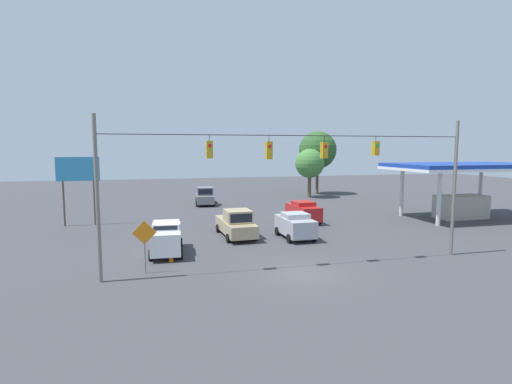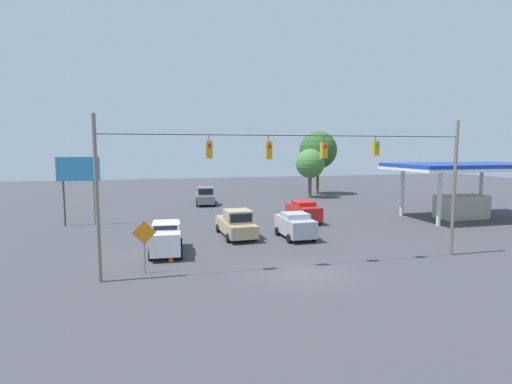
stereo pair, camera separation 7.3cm
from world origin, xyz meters
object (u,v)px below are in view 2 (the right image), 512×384
sedan_red_oncoming_far (303,211)px  tree_horizon_right (310,164)px  traffic_cone_third (168,234)px  gas_station (463,178)px  pickup_truck_tan_withflow_mid (236,224)px  traffic_cone_fourth (167,227)px  work_zone_sign (144,237)px  sedan_white_parked_shoulder (166,237)px  overhead_signal_span (295,176)px  tree_horizon_left (318,150)px  pickup_truck_grey_withflow_deep (205,196)px  sedan_silver_crossing_near (295,225)px  traffic_cone_nearest (171,255)px  traffic_cone_second (171,244)px  roadside_billboard (78,175)px

sedan_red_oncoming_far → tree_horizon_right: size_ratio=0.66×
traffic_cone_third → gas_station: 27.66m
pickup_truck_tan_withflow_mid → traffic_cone_third: 5.04m
traffic_cone_fourth → work_zone_sign: bearing=81.9°
sedan_white_parked_shoulder → traffic_cone_fourth: (-0.25, -6.65, -0.68)m
overhead_signal_span → work_zone_sign: overhead_signal_span is taller
sedan_white_parked_shoulder → overhead_signal_span: bearing=145.6°
tree_horizon_left → tree_horizon_right: tree_horizon_left is taller
overhead_signal_span → tree_horizon_left: tree_horizon_left is taller
traffic_cone_third → overhead_signal_span: bearing=127.3°
pickup_truck_grey_withflow_deep → work_zone_sign: bearing=75.8°
traffic_cone_third → tree_horizon_right: bearing=-133.0°
sedan_silver_crossing_near → tree_horizon_right: tree_horizon_right is taller
pickup_truck_tan_withflow_mid → tree_horizon_left: bearing=-124.7°
sedan_white_parked_shoulder → tree_horizon_right: (-19.74, -24.84, 3.54)m
pickup_truck_grey_withflow_deep → sedan_silver_crossing_near: (-4.20, 19.47, 0.02)m
pickup_truck_grey_withflow_deep → traffic_cone_nearest: (4.98, 23.46, -0.60)m
pickup_truck_tan_withflow_mid → traffic_cone_nearest: bearing=47.8°
traffic_cone_third → traffic_cone_second: bearing=91.0°
traffic_cone_nearest → traffic_cone_fourth: (-0.06, -8.60, 0.00)m
traffic_cone_fourth → sedan_red_oncoming_far: bearing=-174.1°
pickup_truck_tan_withflow_mid → overhead_signal_span: bearing=101.2°
sedan_white_parked_shoulder → traffic_cone_fourth: 6.69m
traffic_cone_second → work_zone_sign: (1.55, 4.68, 1.61)m
traffic_cone_third → roadside_billboard: size_ratio=0.13×
sedan_silver_crossing_near → tree_horizon_right: size_ratio=0.62×
pickup_truck_tan_withflow_mid → tree_horizon_left: 30.61m
sedan_white_parked_shoulder → pickup_truck_tan_withflow_mid: bearing=-145.4°
overhead_signal_span → gas_station: (-20.72, -10.88, -1.34)m
traffic_cone_fourth → gas_station: (-27.37, 0.49, 3.44)m
traffic_cone_second → tree_horizon_right: size_ratio=0.11×
overhead_signal_span → sedan_white_parked_shoulder: bearing=-34.4°
pickup_truck_tan_withflow_mid → sedan_white_parked_shoulder: (5.25, 3.62, 0.07)m
overhead_signal_span → gas_station: bearing=-152.3°
pickup_truck_grey_withflow_deep → traffic_cone_second: size_ratio=7.28×
overhead_signal_span → traffic_cone_fourth: bearing=-59.7°
pickup_truck_grey_withflow_deep → gas_station: gas_station is taller
traffic_cone_second → roadside_billboard: roadside_billboard is taller
traffic_cone_fourth → tree_horizon_left: size_ratio=0.08×
sedan_red_oncoming_far → pickup_truck_grey_withflow_deep: size_ratio=0.80×
gas_station → traffic_cone_fourth: bearing=-1.0°
pickup_truck_tan_withflow_mid → traffic_cone_nearest: pickup_truck_tan_withflow_mid is taller
pickup_truck_tan_withflow_mid → tree_horizon_right: tree_horizon_right is taller
overhead_signal_span → traffic_cone_third: 11.94m
pickup_truck_grey_withflow_deep → sedan_white_parked_shoulder: (5.17, 21.51, 0.07)m
gas_station → tree_horizon_left: bearing=-76.8°
sedan_red_oncoming_far → traffic_cone_fourth: (12.03, 1.24, -0.62)m
gas_station → sedan_red_oncoming_far: bearing=-6.4°
pickup_truck_tan_withflow_mid → gas_station: gas_station is taller
traffic_cone_fourth → overhead_signal_span: bearing=120.3°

